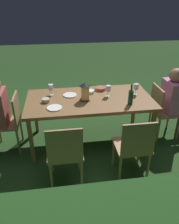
% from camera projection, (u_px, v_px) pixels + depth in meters
% --- Properties ---
extents(ground_plane, '(16.00, 16.00, 0.00)m').
position_uv_depth(ground_plane, '(90.00, 140.00, 3.60)').
color(ground_plane, '#26471E').
extents(dining_table, '(1.85, 0.94, 0.75)m').
position_uv_depth(dining_table, '(90.00, 102.00, 3.27)').
color(dining_table, brown).
rests_on(dining_table, ground).
extents(chair_side_right_a, '(0.42, 0.40, 0.87)m').
position_uv_depth(chair_side_right_a, '(134.00, 146.00, 2.67)').
color(chair_side_right_a, '#9E7A51').
rests_on(chair_side_right_a, ground).
extents(chair_side_right_b, '(0.42, 0.40, 0.87)m').
position_uv_depth(chair_side_right_b, '(65.00, 152.00, 2.56)').
color(chair_side_right_b, '#9E7A51').
rests_on(chair_side_right_b, ground).
extents(chair_head_near, '(0.40, 0.42, 0.87)m').
position_uv_depth(chair_head_near, '(162.00, 109.00, 3.52)').
color(chair_head_near, '#9E7A51').
rests_on(chair_head_near, ground).
extents(person_in_pink, '(0.48, 0.38, 1.15)m').
position_uv_depth(person_in_pink, '(175.00, 100.00, 3.47)').
color(person_in_pink, '#C675A3').
rests_on(person_in_pink, ground).
extents(chair_head_far, '(0.40, 0.42, 0.87)m').
position_uv_depth(chair_head_far, '(10.00, 120.00, 3.22)').
color(chair_head_far, '#9E7A51').
rests_on(chair_head_far, ground).
extents(lantern_centerpiece, '(0.15, 0.15, 0.27)m').
position_uv_depth(lantern_centerpiece, '(85.00, 91.00, 3.13)').
color(lantern_centerpiece, black).
rests_on(lantern_centerpiece, dining_table).
extents(green_bottle_on_table, '(0.07, 0.07, 0.29)m').
position_uv_depth(green_bottle_on_table, '(131.00, 97.00, 3.03)').
color(green_bottle_on_table, '#144723').
rests_on(green_bottle_on_table, dining_table).
extents(wine_glass_a, '(0.08, 0.08, 0.17)m').
position_uv_depth(wine_glass_a, '(136.00, 87.00, 3.32)').
color(wine_glass_a, silver).
rests_on(wine_glass_a, dining_table).
extents(wine_glass_b, '(0.08, 0.08, 0.17)m').
position_uv_depth(wine_glass_b, '(108.00, 89.00, 3.26)').
color(wine_glass_b, silver).
rests_on(wine_glass_b, dining_table).
extents(wine_glass_c, '(0.08, 0.08, 0.17)m').
position_uv_depth(wine_glass_c, '(51.00, 88.00, 3.30)').
color(wine_glass_c, silver).
rests_on(wine_glass_c, dining_table).
extents(plate_a, '(0.20, 0.20, 0.01)m').
position_uv_depth(plate_a, '(54.00, 108.00, 2.96)').
color(plate_a, white).
rests_on(plate_a, dining_table).
extents(plate_b, '(0.20, 0.20, 0.01)m').
position_uv_depth(plate_b, '(70.00, 95.00, 3.33)').
color(plate_b, white).
rests_on(plate_b, dining_table).
extents(bowl_olives, '(0.11, 0.11, 0.05)m').
position_uv_depth(bowl_olives, '(46.00, 100.00, 3.12)').
color(bowl_olives, '#BCAD8E').
rests_on(bowl_olives, dining_table).
extents(bowl_bread, '(0.14, 0.14, 0.04)m').
position_uv_depth(bowl_bread, '(90.00, 91.00, 3.41)').
color(bowl_bread, silver).
rests_on(bowl_bread, dining_table).
extents(bowl_salad, '(0.17, 0.17, 0.05)m').
position_uv_depth(bowl_salad, '(100.00, 88.00, 3.52)').
color(bowl_salad, '#9E5138').
rests_on(bowl_salad, dining_table).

